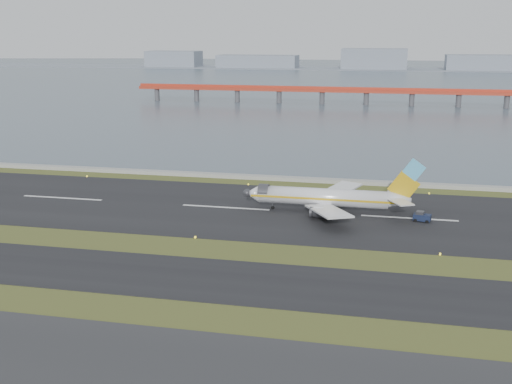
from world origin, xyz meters
TOP-DOWN VIEW (x-y plane):
  - ground at (0.00, 0.00)m, footprint 1000.00×1000.00m
  - taxiway_strip at (0.00, -12.00)m, footprint 1000.00×18.00m
  - runway_strip at (0.00, 30.00)m, footprint 1000.00×45.00m
  - seawall at (0.00, 60.00)m, footprint 1000.00×2.50m
  - bay_water at (0.00, 460.00)m, footprint 1400.00×800.00m
  - red_pier at (20.00, 250.00)m, footprint 260.00×5.00m
  - far_shoreline at (13.62, 620.00)m, footprint 1400.00×80.00m
  - airliner at (23.03, 30.78)m, footprint 38.52×32.89m
  - pushback_tug at (42.45, 28.13)m, footprint 3.81×2.68m

SIDE VIEW (x-z plane):
  - ground at x=0.00m, z-range 0.00..0.00m
  - bay_water at x=0.00m, z-range -0.65..0.65m
  - taxiway_strip at x=0.00m, z-range 0.00..0.10m
  - runway_strip at x=0.00m, z-range 0.00..0.10m
  - seawall at x=0.00m, z-range 0.00..1.00m
  - pushback_tug at x=42.45m, z-range -0.03..2.19m
  - airliner at x=23.03m, z-range -2.94..9.86m
  - far_shoreline at x=13.62m, z-range -24.18..36.32m
  - red_pier at x=20.00m, z-range 2.18..12.38m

